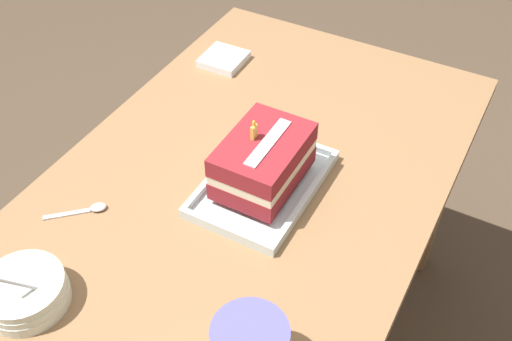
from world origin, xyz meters
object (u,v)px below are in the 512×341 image
object	(u,v)px
birthday_cake	(263,160)
bowl_stack	(25,292)
serving_spoon_near_tray	(91,209)
napkin_pile	(224,59)
foil_tray	(263,185)

from	to	relation	value
birthday_cake	bowl_stack	bearing A→B (deg)	152.85
bowl_stack	serving_spoon_near_tray	bearing A→B (deg)	11.19
napkin_pile	foil_tray	bearing A→B (deg)	-139.29
birthday_cake	serving_spoon_near_tray	distance (m)	0.36
bowl_stack	napkin_pile	size ratio (longest dim) A/B	1.35
bowl_stack	napkin_pile	world-z (taller)	bowl_stack
birthday_cake	napkin_pile	distance (m)	0.48
birthday_cake	napkin_pile	size ratio (longest dim) A/B	1.86
serving_spoon_near_tray	birthday_cake	bearing A→B (deg)	-50.51
foil_tray	birthday_cake	bearing A→B (deg)	-90.00
birthday_cake	serving_spoon_near_tray	bearing A→B (deg)	129.49
foil_tray	napkin_pile	size ratio (longest dim) A/B	2.81
bowl_stack	foil_tray	bearing A→B (deg)	-27.14
bowl_stack	serving_spoon_near_tray	xyz separation A→B (m)	(0.22, 0.04, -0.02)
bowl_stack	serving_spoon_near_tray	distance (m)	0.23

